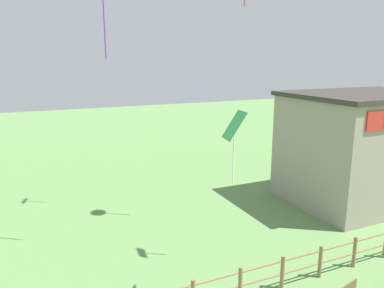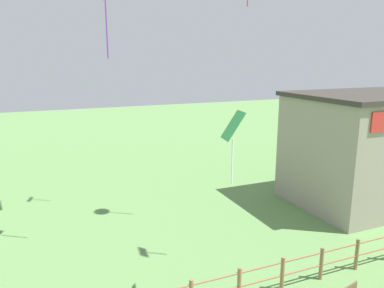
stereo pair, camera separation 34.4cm
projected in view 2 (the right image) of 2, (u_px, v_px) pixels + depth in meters
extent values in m
cylinder|color=olive|center=(239.00, 285.00, 12.43)|extent=(0.14, 0.14, 1.27)
cylinder|color=olive|center=(282.00, 274.00, 13.09)|extent=(0.14, 0.14, 1.27)
cylinder|color=olive|center=(321.00, 263.00, 13.74)|extent=(0.14, 0.14, 1.27)
cylinder|color=olive|center=(357.00, 254.00, 14.39)|extent=(0.14, 0.14, 1.27)
cylinder|color=olive|center=(216.00, 279.00, 12.01)|extent=(19.02, 0.07, 0.07)
cube|color=gray|center=(371.00, 150.00, 20.98)|extent=(8.45, 5.89, 5.93)
cube|color=#38332D|center=(377.00, 95.00, 20.29)|extent=(8.75, 6.19, 0.24)
cylinder|color=purple|center=(107.00, 28.00, 14.23)|extent=(0.05, 0.05, 2.27)
cube|color=green|center=(233.00, 126.00, 11.21)|extent=(0.67, 0.80, 0.85)
cylinder|color=white|center=(232.00, 162.00, 11.46)|extent=(0.05, 0.05, 1.45)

